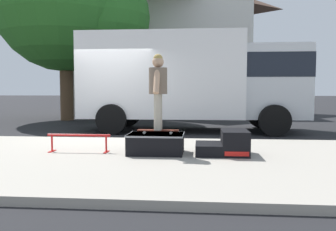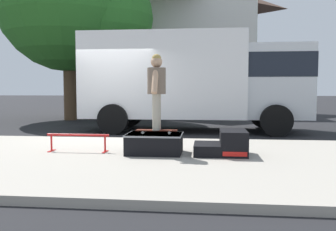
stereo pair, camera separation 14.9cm
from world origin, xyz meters
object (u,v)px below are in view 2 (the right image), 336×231
at_px(skate_box, 155,143).
at_px(kicker_ramp, 225,145).
at_px(box_truck, 195,78).
at_px(street_tree_main, 77,4).
at_px(skateboard, 157,131).
at_px(skater_kid, 157,85).
at_px(grind_rail, 78,139).

distance_m(skate_box, kicker_ramp, 1.31).
distance_m(skate_box, box_truck, 5.07).
distance_m(kicker_ramp, street_tree_main, 11.30).
distance_m(skateboard, box_truck, 4.97).
height_order(skater_kid, street_tree_main, street_tree_main).
bearing_deg(skateboard, box_truck, 83.31).
xyz_separation_m(skate_box, skater_kid, (0.03, 0.04, 1.08)).
xyz_separation_m(skate_box, skateboard, (0.03, 0.04, 0.23)).
bearing_deg(street_tree_main, kicker_ramp, -55.11).
relative_size(skate_box, skater_kid, 0.73).
xyz_separation_m(kicker_ramp, skateboard, (-1.28, 0.04, 0.24)).
bearing_deg(kicker_ramp, skate_box, 179.98).
bearing_deg(street_tree_main, skateboard, -61.26).
distance_m(skater_kid, street_tree_main, 10.23).
height_order(skateboard, skater_kid, skater_kid).
bearing_deg(skater_kid, street_tree_main, 118.74).
bearing_deg(grind_rail, skateboard, 0.28).
height_order(skate_box, kicker_ramp, kicker_ramp).
bearing_deg(skateboard, kicker_ramp, -1.76).
bearing_deg(box_truck, skate_box, -97.04).
bearing_deg(grind_rail, kicker_ramp, -0.64).
xyz_separation_m(kicker_ramp, skater_kid, (-1.28, 0.04, 1.09)).
relative_size(grind_rail, box_truck, 0.18).
bearing_deg(kicker_ramp, skater_kid, 178.24).
bearing_deg(skate_box, box_truck, 82.96).
xyz_separation_m(box_truck, street_tree_main, (-5.18, 3.61, 3.25)).
xyz_separation_m(kicker_ramp, street_tree_main, (-5.89, 8.45, 4.64)).
height_order(kicker_ramp, skateboard, kicker_ramp).
height_order(skate_box, street_tree_main, street_tree_main).
height_order(skateboard, box_truck, box_truck).
bearing_deg(box_truck, skateboard, -96.69).
xyz_separation_m(skate_box, street_tree_main, (-4.58, 8.45, 4.63)).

